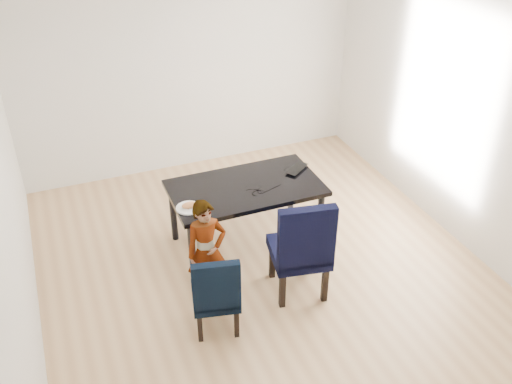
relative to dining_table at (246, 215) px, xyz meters
name	(u,v)px	position (x,y,z in m)	size (l,w,h in m)	color
floor	(263,269)	(0.00, -0.50, -0.38)	(4.50, 5.00, 0.01)	tan
ceiling	(265,10)	(0.00, -0.50, 2.33)	(4.50, 5.00, 0.01)	white
wall_back	(189,70)	(0.00, 2.00, 0.98)	(4.50, 0.01, 2.70)	white
wall_front	(427,348)	(0.00, -3.00, 0.98)	(4.50, 0.01, 2.70)	silver
wall_left	(7,208)	(-2.25, -0.50, 0.98)	(0.01, 5.00, 2.70)	white
wall_right	(460,119)	(2.25, -0.50, 0.98)	(0.01, 5.00, 2.70)	silver
dining_table	(246,215)	(0.00, 0.00, 0.00)	(1.60, 0.90, 0.75)	black
chair_left	(215,289)	(-0.71, -1.08, 0.06)	(0.42, 0.44, 0.87)	black
chair_right	(299,244)	(0.21, -0.90, 0.18)	(0.54, 0.56, 1.12)	black
child	(207,251)	(-0.65, -0.65, 0.17)	(0.40, 0.26, 1.09)	#D04911
plate	(188,208)	(-0.68, -0.19, 0.38)	(0.25, 0.25, 0.01)	silver
sandwich	(189,205)	(-0.67, -0.20, 0.42)	(0.16, 0.07, 0.06)	#C47C46
laptop	(293,168)	(0.62, 0.14, 0.39)	(0.32, 0.20, 0.03)	black
cable_tangle	(258,192)	(0.08, -0.17, 0.38)	(0.14, 0.14, 0.01)	black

